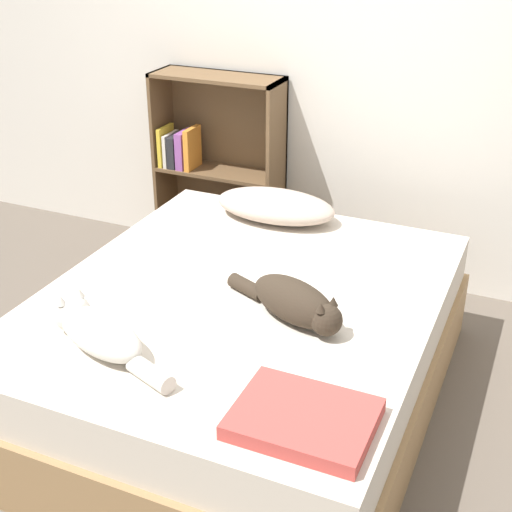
{
  "coord_description": "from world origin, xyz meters",
  "views": [
    {
      "loc": [
        1.05,
        -2.24,
        1.93
      ],
      "look_at": [
        0.0,
        0.14,
        0.62
      ],
      "focal_mm": 50.0,
      "sensor_mm": 36.0,
      "label": 1
    }
  ],
  "objects_px": {
    "cat_light": "(97,331)",
    "pillow": "(275,206)",
    "cat_dark": "(296,303)",
    "bed": "(243,347)",
    "bookshelf": "(218,166)"
  },
  "relations": [
    {
      "from": "pillow",
      "to": "cat_dark",
      "type": "bearing_deg",
      "value": -63.08
    },
    {
      "from": "bed",
      "to": "bookshelf",
      "type": "bearing_deg",
      "value": 120.52
    },
    {
      "from": "bed",
      "to": "bookshelf",
      "type": "xyz_separation_m",
      "value": [
        -0.71,
        1.21,
        0.3
      ]
    },
    {
      "from": "cat_dark",
      "to": "bookshelf",
      "type": "height_order",
      "value": "bookshelf"
    },
    {
      "from": "cat_light",
      "to": "pillow",
      "type": "bearing_deg",
      "value": -75.88
    },
    {
      "from": "bed",
      "to": "cat_dark",
      "type": "relative_size",
      "value": 3.45
    },
    {
      "from": "cat_dark",
      "to": "cat_light",
      "type": "bearing_deg",
      "value": -119.03
    },
    {
      "from": "cat_dark",
      "to": "bookshelf",
      "type": "relative_size",
      "value": 0.5
    },
    {
      "from": "bed",
      "to": "cat_light",
      "type": "relative_size",
      "value": 3.16
    },
    {
      "from": "cat_dark",
      "to": "bookshelf",
      "type": "xyz_separation_m",
      "value": [
        -0.98,
        1.31,
        -0.04
      ]
    },
    {
      "from": "bed",
      "to": "cat_dark",
      "type": "xyz_separation_m",
      "value": [
        0.27,
        -0.11,
        0.34
      ]
    },
    {
      "from": "cat_light",
      "to": "bed",
      "type": "bearing_deg",
      "value": -98.3
    },
    {
      "from": "pillow",
      "to": "cat_dark",
      "type": "distance_m",
      "value": 0.94
    },
    {
      "from": "cat_dark",
      "to": "bed",
      "type": "bearing_deg",
      "value": -178.72
    },
    {
      "from": "bookshelf",
      "to": "bed",
      "type": "bearing_deg",
      "value": -59.48
    }
  ]
}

